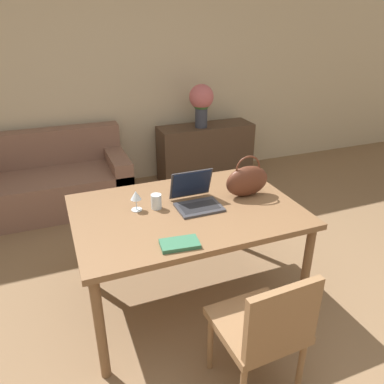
% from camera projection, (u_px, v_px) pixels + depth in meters
% --- Properties ---
extents(ground_plane, '(14.00, 14.00, 0.00)m').
position_uv_depth(ground_plane, '(217.00, 372.00, 2.29)').
color(ground_plane, '#846647').
extents(wall_back, '(10.00, 0.06, 2.70)m').
position_uv_depth(wall_back, '(106.00, 74.00, 4.36)').
color(wall_back, beige).
rests_on(wall_back, ground_plane).
extents(dining_table, '(1.52, 1.06, 0.77)m').
position_uv_depth(dining_table, '(186.00, 218.00, 2.60)').
color(dining_table, brown).
rests_on(dining_table, ground_plane).
extents(chair, '(0.46, 0.46, 0.85)m').
position_uv_depth(chair, '(264.00, 327.00, 1.97)').
color(chair, olive).
rests_on(chair, ground_plane).
extents(couch, '(1.67, 0.86, 0.82)m').
position_uv_depth(couch, '(51.00, 183.00, 4.16)').
color(couch, '#7F5B4C').
rests_on(couch, ground_plane).
extents(sideboard, '(1.22, 0.40, 0.72)m').
position_uv_depth(sideboard, '(205.00, 152.00, 4.87)').
color(sideboard, '#4C3828').
rests_on(sideboard, ground_plane).
extents(laptop, '(0.31, 0.30, 0.23)m').
position_uv_depth(laptop, '(195.00, 196.00, 2.61)').
color(laptop, '#38383D').
rests_on(laptop, dining_table).
extents(drinking_glass, '(0.07, 0.07, 0.10)m').
position_uv_depth(drinking_glass, '(156.00, 201.00, 2.55)').
color(drinking_glass, silver).
rests_on(drinking_glass, dining_table).
extents(wine_glass, '(0.07, 0.07, 0.14)m').
position_uv_depth(wine_glass, '(136.00, 197.00, 2.51)').
color(wine_glass, silver).
rests_on(wine_glass, dining_table).
extents(handbag, '(0.33, 0.12, 0.31)m').
position_uv_depth(handbag, '(247.00, 181.00, 2.71)').
color(handbag, '#592D1E').
rests_on(handbag, dining_table).
extents(flower_vase, '(0.30, 0.30, 0.52)m').
position_uv_depth(flower_vase, '(201.00, 101.00, 4.51)').
color(flower_vase, '#333847').
rests_on(flower_vase, sideboard).
extents(book, '(0.24, 0.16, 0.02)m').
position_uv_depth(book, '(180.00, 244.00, 2.15)').
color(book, '#336B4C').
rests_on(book, dining_table).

